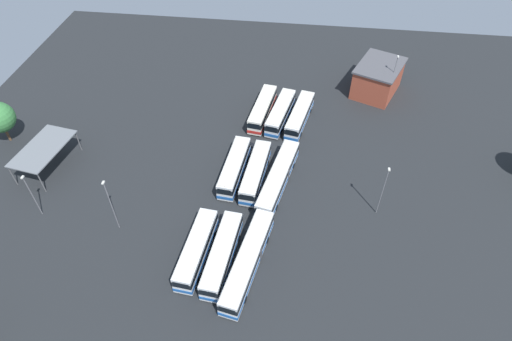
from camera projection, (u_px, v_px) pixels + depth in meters
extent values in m
plane|color=black|center=(256.00, 181.00, 70.17)|extent=(113.46, 113.46, 0.00)
cube|color=silver|center=(263.00, 109.00, 81.02)|extent=(12.46, 4.26, 3.00)
cube|color=beige|center=(263.00, 102.00, 79.91)|extent=(11.94, 3.99, 0.14)
cube|color=black|center=(263.00, 107.00, 80.68)|extent=(12.52, 4.31, 0.96)
cube|color=red|center=(263.00, 113.00, 81.61)|extent=(12.52, 4.31, 0.60)
cube|color=black|center=(254.00, 126.00, 76.42)|extent=(0.36, 2.11, 1.10)
cylinder|color=black|center=(264.00, 128.00, 79.12)|extent=(1.03, 0.44, 1.00)
cylinder|color=black|center=(251.00, 126.00, 79.56)|extent=(1.03, 0.44, 1.00)
cylinder|color=black|center=(273.00, 104.00, 84.30)|extent=(1.03, 0.44, 1.00)
cylinder|color=black|center=(262.00, 102.00, 84.74)|extent=(1.03, 0.44, 1.00)
cube|color=silver|center=(281.00, 113.00, 80.21)|extent=(12.15, 4.85, 3.00)
cube|color=beige|center=(281.00, 106.00, 79.11)|extent=(11.64, 4.55, 0.14)
cube|color=black|center=(281.00, 111.00, 79.87)|extent=(12.22, 4.90, 0.96)
cube|color=#1E56A8|center=(280.00, 116.00, 80.80)|extent=(12.22, 4.90, 0.60)
cube|color=black|center=(271.00, 130.00, 75.80)|extent=(0.47, 2.09, 1.10)
cylinder|color=black|center=(281.00, 131.00, 78.38)|extent=(1.04, 0.49, 1.00)
cylinder|color=black|center=(268.00, 129.00, 78.92)|extent=(1.04, 0.49, 1.00)
cylinder|color=black|center=(291.00, 108.00, 83.33)|extent=(1.04, 0.49, 1.00)
cylinder|color=black|center=(280.00, 106.00, 83.87)|extent=(1.04, 0.49, 1.00)
cube|color=silver|center=(300.00, 116.00, 79.59)|extent=(12.37, 4.95, 3.00)
cube|color=beige|center=(300.00, 109.00, 78.49)|extent=(11.85, 4.65, 0.14)
cube|color=black|center=(300.00, 114.00, 79.25)|extent=(12.43, 5.00, 0.96)
cube|color=#1E56A8|center=(299.00, 119.00, 80.18)|extent=(12.43, 5.00, 0.60)
cube|color=black|center=(291.00, 133.00, 75.12)|extent=(0.48, 2.09, 1.10)
cylinder|color=black|center=(300.00, 135.00, 77.72)|extent=(1.04, 0.49, 1.00)
cylinder|color=black|center=(288.00, 132.00, 78.26)|extent=(1.04, 0.49, 1.00)
cylinder|color=black|center=(310.00, 111.00, 82.75)|extent=(1.04, 0.49, 1.00)
cylinder|color=black|center=(298.00, 109.00, 83.30)|extent=(1.04, 0.49, 1.00)
cube|color=silver|center=(234.00, 167.00, 69.81)|extent=(12.41, 3.68, 3.00)
cube|color=beige|center=(234.00, 160.00, 68.71)|extent=(11.90, 3.43, 0.14)
cube|color=black|center=(234.00, 165.00, 69.48)|extent=(12.47, 3.73, 0.96)
cube|color=#1E56A8|center=(235.00, 171.00, 70.41)|extent=(12.47, 3.73, 0.60)
cube|color=black|center=(224.00, 192.00, 65.17)|extent=(0.25, 2.11, 1.10)
cylinder|color=black|center=(236.00, 191.00, 67.92)|extent=(1.02, 0.39, 1.00)
cylinder|color=black|center=(222.00, 188.00, 68.29)|extent=(1.02, 0.39, 1.00)
cylinder|color=black|center=(247.00, 159.00, 73.17)|extent=(1.02, 0.39, 1.00)
cylinder|color=black|center=(234.00, 157.00, 73.53)|extent=(1.02, 0.39, 1.00)
cube|color=silver|center=(256.00, 172.00, 69.04)|extent=(12.55, 3.76, 3.00)
cube|color=beige|center=(256.00, 165.00, 67.94)|extent=(12.03, 3.51, 0.14)
cube|color=black|center=(256.00, 170.00, 68.71)|extent=(12.61, 3.81, 0.96)
cube|color=#1E56A8|center=(256.00, 176.00, 69.64)|extent=(12.61, 3.81, 0.60)
cube|color=black|center=(246.00, 198.00, 64.36)|extent=(0.26, 2.11, 1.10)
cylinder|color=black|center=(258.00, 196.00, 67.13)|extent=(1.02, 0.40, 1.00)
cylinder|color=black|center=(243.00, 193.00, 67.50)|extent=(1.02, 0.40, 1.00)
cylinder|color=black|center=(267.00, 163.00, 72.42)|extent=(1.02, 0.40, 1.00)
cylinder|color=black|center=(254.00, 161.00, 72.79)|extent=(1.02, 0.40, 1.00)
cube|color=silver|center=(278.00, 178.00, 68.06)|extent=(15.87, 5.73, 3.00)
cube|color=beige|center=(278.00, 171.00, 66.95)|extent=(15.21, 5.40, 0.14)
cube|color=black|center=(278.00, 176.00, 67.72)|extent=(15.95, 5.78, 0.96)
cube|color=#1E56A8|center=(278.00, 182.00, 68.65)|extent=(15.95, 5.78, 0.60)
cube|color=black|center=(263.00, 212.00, 62.39)|extent=(0.49, 2.09, 1.10)
cube|color=#47474C|center=(281.00, 171.00, 69.21)|extent=(1.42, 2.76, 2.88)
cylinder|color=black|center=(276.00, 208.00, 65.44)|extent=(1.04, 0.50, 1.00)
cylinder|color=black|center=(261.00, 204.00, 65.99)|extent=(1.04, 0.50, 1.00)
cylinder|color=black|center=(293.00, 166.00, 71.95)|extent=(1.04, 0.50, 1.00)
cylinder|color=black|center=(279.00, 163.00, 72.50)|extent=(1.04, 0.50, 1.00)
cube|color=silver|center=(197.00, 249.00, 58.45)|extent=(12.25, 3.69, 3.00)
cube|color=beige|center=(195.00, 243.00, 57.35)|extent=(11.75, 3.44, 0.14)
cube|color=black|center=(196.00, 247.00, 58.11)|extent=(12.32, 3.74, 0.96)
cube|color=#1E56A8|center=(197.00, 253.00, 59.04)|extent=(12.32, 3.74, 0.60)
cube|color=black|center=(181.00, 286.00, 53.86)|extent=(0.26, 2.11, 1.10)
cylinder|color=black|center=(197.00, 280.00, 56.60)|extent=(1.02, 0.39, 1.00)
cylinder|color=black|center=(180.00, 276.00, 56.96)|extent=(1.02, 0.39, 1.00)
cylinder|color=black|center=(213.00, 235.00, 61.77)|extent=(1.02, 0.39, 1.00)
cylinder|color=black|center=(198.00, 232.00, 62.14)|extent=(1.02, 0.39, 1.00)
cube|color=silver|center=(222.00, 254.00, 57.88)|extent=(12.87, 3.73, 3.00)
cube|color=beige|center=(221.00, 248.00, 56.77)|extent=(12.34, 3.48, 0.14)
cube|color=black|center=(222.00, 252.00, 57.54)|extent=(12.93, 3.78, 0.96)
cube|color=#1E56A8|center=(222.00, 258.00, 58.47)|extent=(12.93, 3.78, 0.60)
cube|color=black|center=(208.00, 294.00, 53.07)|extent=(0.25, 2.11, 1.10)
cylinder|color=black|center=(223.00, 287.00, 55.89)|extent=(1.02, 0.39, 1.00)
cylinder|color=black|center=(206.00, 283.00, 56.26)|extent=(1.02, 0.39, 1.00)
cylinder|color=black|center=(238.00, 239.00, 61.33)|extent=(1.02, 0.39, 1.00)
cylinder|color=black|center=(222.00, 236.00, 61.70)|extent=(1.02, 0.39, 1.00)
cube|color=silver|center=(248.00, 261.00, 57.18)|extent=(15.88, 5.43, 3.00)
cube|color=beige|center=(248.00, 254.00, 56.07)|extent=(15.22, 5.11, 0.14)
cube|color=black|center=(248.00, 259.00, 56.84)|extent=(15.96, 5.48, 0.96)
cube|color=#1E56A8|center=(248.00, 264.00, 57.77)|extent=(15.96, 5.48, 0.60)
cube|color=black|center=(227.00, 311.00, 51.47)|extent=(0.45, 2.09, 1.10)
cube|color=#47474C|center=(252.00, 250.00, 58.34)|extent=(1.37, 2.76, 2.88)
cylinder|color=black|center=(245.00, 300.00, 54.56)|extent=(1.04, 0.48, 1.00)
cylinder|color=black|center=(227.00, 294.00, 55.08)|extent=(1.04, 0.48, 1.00)
cylinder|color=black|center=(267.00, 240.00, 61.11)|extent=(1.04, 0.48, 1.00)
cylinder|color=black|center=(251.00, 236.00, 61.63)|extent=(1.04, 0.48, 1.00)
cube|color=#99422D|center=(377.00, 79.00, 86.14)|extent=(12.24, 10.84, 5.94)
cube|color=#4C4C51|center=(381.00, 66.00, 83.92)|extent=(12.98, 11.49, 0.36)
cube|color=black|center=(383.00, 75.00, 90.57)|extent=(0.75, 1.68, 2.20)
cube|color=slate|center=(43.00, 148.00, 69.61)|extent=(11.69, 7.60, 0.20)
cylinder|color=#59595B|center=(42.00, 183.00, 67.08)|extent=(0.20, 0.20, 4.06)
cylinder|color=#59595B|center=(13.00, 176.00, 68.15)|extent=(0.20, 0.20, 4.06)
cylinder|color=#59595B|center=(79.00, 141.00, 74.07)|extent=(0.20, 0.20, 4.06)
cylinder|color=#59595B|center=(52.00, 136.00, 75.15)|extent=(0.20, 0.20, 4.06)
cylinder|color=slate|center=(382.00, 192.00, 62.21)|extent=(0.16, 0.16, 9.08)
cube|color=silver|center=(389.00, 169.00, 58.88)|extent=(0.56, 0.28, 0.20)
cylinder|color=slate|center=(392.00, 79.00, 82.98)|extent=(0.16, 0.16, 9.47)
cube|color=silver|center=(398.00, 57.00, 79.51)|extent=(0.56, 0.28, 0.20)
cylinder|color=slate|center=(112.00, 207.00, 60.09)|extent=(0.16, 0.16, 9.41)
cube|color=silver|center=(103.00, 183.00, 56.64)|extent=(0.56, 0.28, 0.20)
cylinder|color=slate|center=(33.00, 197.00, 62.49)|extent=(0.16, 0.16, 7.79)
cube|color=silver|center=(22.00, 177.00, 59.61)|extent=(0.56, 0.28, 0.20)
cylinder|color=brown|center=(7.00, 134.00, 76.41)|extent=(0.44, 0.44, 2.85)
cylinder|color=black|center=(226.00, 217.00, 64.71)|extent=(1.87, 1.87, 0.01)
cylinder|color=black|center=(250.00, 147.00, 76.08)|extent=(2.60, 2.60, 0.01)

